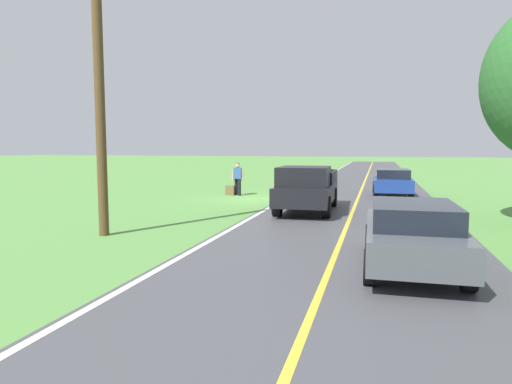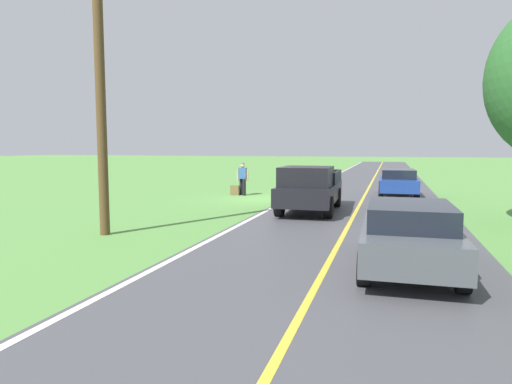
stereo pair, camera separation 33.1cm
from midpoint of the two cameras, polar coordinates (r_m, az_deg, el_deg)
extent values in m
plane|color=#568E42|center=(22.09, -0.10, -0.94)|extent=(200.00, 200.00, 0.00)
cube|color=#47474C|center=(21.35, 12.11, -1.29)|extent=(7.26, 120.00, 0.00)
cube|color=silver|center=(21.80, 3.01, -1.02)|extent=(0.16, 117.60, 0.00)
cube|color=gold|center=(21.35, 12.11, -1.28)|extent=(0.14, 117.60, 0.00)
cylinder|color=black|center=(23.79, -2.52, 0.60)|extent=(0.18, 0.18, 0.88)
cylinder|color=black|center=(24.08, -2.90, 0.66)|extent=(0.18, 0.18, 0.88)
cube|color=#335999|center=(23.88, -2.72, 2.38)|extent=(0.42, 0.29, 0.58)
sphere|color=tan|center=(23.86, -2.72, 3.35)|extent=(0.23, 0.23, 0.23)
sphere|color=#4C564C|center=(23.86, -2.72, 3.53)|extent=(0.20, 0.20, 0.20)
cube|color=#234C2D|center=(24.08, -2.61, 2.47)|extent=(0.34, 0.23, 0.44)
cylinder|color=tan|center=(23.81, -2.12, 2.10)|extent=(0.10, 0.10, 0.58)
cylinder|color=tan|center=(23.93, -3.33, 2.12)|extent=(0.10, 0.10, 0.58)
cube|color=brown|center=(24.00, -3.71, 0.21)|extent=(0.48, 0.24, 0.52)
cube|color=black|center=(18.21, 6.04, -0.01)|extent=(2.12, 5.44, 0.70)
cube|color=black|center=(16.98, 5.52, 1.98)|extent=(1.89, 2.20, 0.72)
cube|color=black|center=(16.98, 5.52, 2.23)|extent=(1.71, 1.33, 0.43)
cube|color=black|center=(19.13, 9.29, 1.95)|extent=(0.17, 3.03, 0.45)
cube|color=black|center=(19.37, 3.73, 2.06)|extent=(0.17, 3.03, 0.45)
cube|color=black|center=(20.73, 7.03, 2.26)|extent=(1.84, 0.14, 0.45)
cylinder|color=black|center=(16.42, 8.31, -1.89)|extent=(0.32, 0.81, 0.80)
cylinder|color=black|center=(16.69, 2.14, -1.72)|extent=(0.32, 0.81, 0.80)
cylinder|color=black|center=(19.69, 9.24, -0.65)|extent=(0.32, 0.81, 0.80)
cylinder|color=black|center=(19.91, 4.07, -0.52)|extent=(0.32, 0.81, 0.80)
cube|color=#4C5156|center=(10.06, 18.20, -5.56)|extent=(1.91, 4.43, 0.62)
cube|color=black|center=(9.77, 18.38, -2.68)|extent=(1.66, 2.40, 0.46)
cylinder|color=black|center=(11.46, 13.45, -5.64)|extent=(0.25, 0.66, 0.66)
cylinder|color=black|center=(11.57, 21.89, -5.80)|extent=(0.25, 0.66, 0.66)
cylinder|color=black|center=(8.73, 13.15, -9.20)|extent=(0.25, 0.66, 0.66)
cylinder|color=black|center=(8.87, 24.27, -9.33)|extent=(0.25, 0.66, 0.66)
cube|color=navy|center=(24.70, 16.42, 1.03)|extent=(1.95, 4.44, 0.62)
cube|color=black|center=(24.46, 16.48, 2.25)|extent=(1.68, 2.41, 0.46)
cylinder|color=black|center=(26.09, 14.42, 0.64)|extent=(0.25, 0.67, 0.66)
cylinder|color=black|center=(26.17, 18.12, 0.55)|extent=(0.25, 0.67, 0.66)
cylinder|color=black|center=(23.31, 14.48, 0.05)|extent=(0.25, 0.67, 0.66)
cylinder|color=black|center=(23.39, 18.62, -0.05)|extent=(0.25, 0.67, 0.66)
cylinder|color=brown|center=(13.82, -19.85, 12.87)|extent=(0.28, 0.28, 8.72)
camera|label=1|loc=(0.17, -90.71, -0.07)|focal=31.70mm
camera|label=2|loc=(0.17, 89.29, 0.07)|focal=31.70mm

